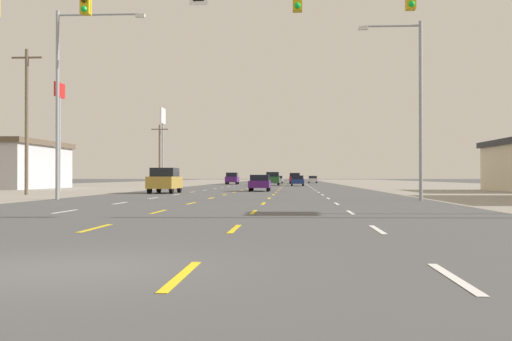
% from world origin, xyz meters
% --- Properties ---
extents(ground_plane, '(572.00, 572.00, 0.00)m').
position_xyz_m(ground_plane, '(0.00, 66.00, 0.00)').
color(ground_plane, '#4C4C4F').
extents(lot_apron_left, '(28.00, 440.00, 0.01)m').
position_xyz_m(lot_apron_left, '(-24.75, 66.00, 0.00)').
color(lot_apron_left, gray).
rests_on(lot_apron_left, ground).
extents(lot_apron_right, '(28.00, 440.00, 0.01)m').
position_xyz_m(lot_apron_right, '(24.75, 66.00, 0.00)').
color(lot_apron_right, gray).
rests_on(lot_apron_right, ground).
extents(lane_markings, '(10.64, 227.60, 0.01)m').
position_xyz_m(lane_markings, '(0.00, 104.50, 0.01)').
color(lane_markings, white).
rests_on(lane_markings, ground).
extents(signal_span_wire, '(26.02, 0.53, 8.87)m').
position_xyz_m(signal_span_wire, '(0.00, 11.80, 5.17)').
color(signal_span_wire, brown).
rests_on(signal_span_wire, ground).
extents(suv_far_left_nearest, '(1.98, 4.90, 1.98)m').
position_xyz_m(suv_far_left_nearest, '(-6.88, 41.01, 1.03)').
color(suv_far_left_nearest, '#B28C33').
rests_on(suv_far_left_nearest, ground).
extents(sedan_center_turn_near, '(1.80, 4.50, 1.46)m').
position_xyz_m(sedan_center_turn_near, '(0.19, 48.32, 0.76)').
color(sedan_center_turn_near, '#4C196B').
rests_on(sedan_center_turn_near, ground).
extents(sedan_inner_right_mid, '(1.80, 4.50, 1.46)m').
position_xyz_m(sedan_inner_right_mid, '(3.71, 80.80, 0.76)').
color(sedan_inner_right_mid, navy).
rests_on(sedan_inner_right_mid, ground).
extents(suv_center_turn_midfar, '(1.98, 4.90, 1.98)m').
position_xyz_m(suv_center_turn_midfar, '(0.08, 86.87, 1.03)').
color(suv_center_turn_midfar, '#235B2D').
rests_on(suv_center_turn_midfar, ground).
extents(suv_far_left_far, '(1.98, 4.90, 1.98)m').
position_xyz_m(suv_far_left_far, '(-7.10, 98.44, 1.03)').
color(suv_far_left_far, '#4C196B').
rests_on(suv_far_left_far, ground).
extents(suv_inner_right_farther, '(1.98, 4.90, 1.98)m').
position_xyz_m(suv_inner_right_farther, '(3.37, 109.36, 1.03)').
color(suv_inner_right_farther, maroon).
rests_on(suv_inner_right_farther, ground).
extents(sedan_center_turn_farthest, '(1.80, 4.50, 1.46)m').
position_xyz_m(sedan_center_turn_farthest, '(0.11, 119.12, 0.76)').
color(sedan_center_turn_farthest, silver).
rests_on(sedan_center_turn_farthest, ground).
extents(sedan_far_right_distant_a, '(1.80, 4.50, 1.46)m').
position_xyz_m(sedan_far_right_distant_a, '(7.02, 122.01, 0.76)').
color(sedan_far_right_distant_a, silver).
rests_on(sedan_far_right_distant_a, ground).
extents(storefront_left_row_1, '(9.17, 16.03, 5.19)m').
position_xyz_m(storefront_left_row_1, '(-27.75, 59.51, 2.62)').
color(storefront_left_row_1, '#B2B2B7').
rests_on(storefront_left_row_1, ground).
extents(pole_sign_left_row_1, '(0.24, 2.10, 9.53)m').
position_xyz_m(pole_sign_left_row_1, '(-17.32, 46.40, 7.07)').
color(pole_sign_left_row_1, gray).
rests_on(pole_sign_left_row_1, ground).
extents(pole_sign_left_row_2, '(0.24, 2.69, 10.60)m').
position_xyz_m(pole_sign_left_row_2, '(-14.57, 77.45, 8.32)').
color(pole_sign_left_row_2, gray).
rests_on(pole_sign_left_row_2, ground).
extents(streetlight_left_row_0, '(5.11, 0.26, 10.70)m').
position_xyz_m(streetlight_left_row_0, '(-9.62, 26.78, 6.25)').
color(streetlight_left_row_0, gray).
rests_on(streetlight_left_row_0, ground).
extents(streetlight_right_row_0, '(3.48, 0.26, 9.83)m').
position_xyz_m(streetlight_right_row_0, '(9.83, 26.78, 5.61)').
color(streetlight_right_row_0, gray).
rests_on(streetlight_right_row_0, ground).
extents(utility_pole_left_row_0, '(2.20, 0.26, 10.37)m').
position_xyz_m(utility_pole_left_row_0, '(-15.75, 35.76, 5.38)').
color(utility_pole_left_row_0, brown).
rests_on(utility_pole_left_row_0, ground).
extents(utility_pole_left_row_1, '(2.20, 0.26, 8.08)m').
position_xyz_m(utility_pole_left_row_1, '(-14.26, 74.05, 4.23)').
color(utility_pole_left_row_1, brown).
rests_on(utility_pole_left_row_1, ground).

